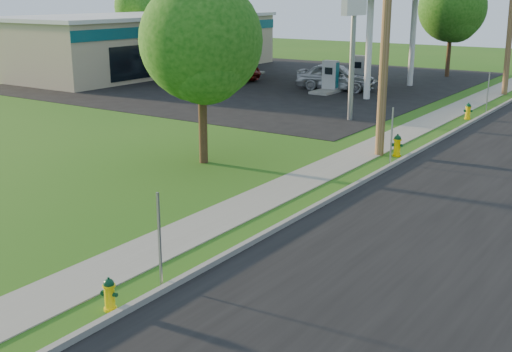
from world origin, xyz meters
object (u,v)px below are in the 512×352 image
at_px(price_pylon, 355,1).
at_px(fuel_pump_sw, 246,65).
at_px(fuel_pump_nw, 213,71).
at_px(fuel_pump_ne, 330,80).
at_px(tree_lot, 453,11).
at_px(hydrant_far, 468,111).
at_px(car_red, 229,68).
at_px(hydrant_mid, 397,145).
at_px(utility_pole_mid, 386,17).
at_px(hydrant_near, 109,294).
at_px(utility_pole_far, 512,11).
at_px(tree_back, 140,9).
at_px(fuel_pump_se, 359,74).
at_px(car_silver, 336,77).
at_px(tree_verge, 202,46).

bearing_deg(price_pylon, fuel_pump_sw, 140.60).
relative_size(fuel_pump_nw, price_pylon, 0.47).
height_order(fuel_pump_nw, fuel_pump_ne, same).
xyz_separation_m(tree_lot, hydrant_far, (5.98, -15.44, -4.22)).
distance_m(tree_lot, car_red, 16.19).
bearing_deg(car_red, hydrant_mid, -108.29).
relative_size(utility_pole_mid, hydrant_near, 14.64).
height_order(utility_pole_mid, hydrant_far, utility_pole_mid).
distance_m(fuel_pump_sw, price_pylon, 18.72).
bearing_deg(utility_pole_far, price_pylon, -107.33).
bearing_deg(tree_back, fuel_pump_se, -12.47).
bearing_deg(price_pylon, fuel_pump_nw, 151.82).
bearing_deg(utility_pole_mid, car_silver, 122.92).
xyz_separation_m(utility_pole_far, hydrant_mid, (0.62, -17.83, -4.40)).
xyz_separation_m(price_pylon, car_silver, (-5.11, 8.42, -4.61)).
bearing_deg(hydrant_mid, price_pylon, 130.26).
relative_size(tree_lot, hydrant_mid, 8.62).
xyz_separation_m(utility_pole_far, fuel_pump_nw, (-17.90, -5.00, -4.08)).
distance_m(hydrant_near, car_red, 33.94).
xyz_separation_m(utility_pole_mid, fuel_pump_sw, (-17.90, 17.00, -4.23)).
xyz_separation_m(hydrant_mid, car_silver, (-9.63, 13.75, 0.42)).
bearing_deg(fuel_pump_se, tree_back, 167.53).
distance_m(tree_back, hydrant_mid, 41.01).
distance_m(fuel_pump_ne, car_red, 8.81).
height_order(utility_pole_far, fuel_pump_nw, utility_pole_far).
relative_size(fuel_pump_sw, price_pylon, 0.47).
xyz_separation_m(tree_verge, car_red, (-13.01, 19.02, -3.31)).
xyz_separation_m(fuel_pump_sw, hydrant_near, (18.65, -31.11, -0.40)).
height_order(fuel_pump_se, car_silver, fuel_pump_se).
relative_size(fuel_pump_ne, tree_verge, 0.51).
bearing_deg(car_red, car_silver, -73.65).
bearing_deg(price_pylon, hydrant_far, 37.09).
height_order(utility_pole_mid, fuel_pump_se, utility_pole_mid).
bearing_deg(price_pylon, fuel_pump_se, 113.50).
bearing_deg(hydrant_mid, fuel_pump_ne, 126.56).
relative_size(fuel_pump_nw, hydrant_mid, 3.86).
bearing_deg(fuel_pump_sw, fuel_pump_se, 0.00).
relative_size(price_pylon, tree_lot, 0.96).
distance_m(fuel_pump_ne, hydrant_far, 10.36).
distance_m(utility_pole_mid, fuel_pump_sw, 25.05).
distance_m(utility_pole_far, fuel_pump_sw, 18.39).
bearing_deg(fuel_pump_ne, tree_lot, 72.76).
bearing_deg(fuel_pump_se, tree_verge, -78.68).
distance_m(fuel_pump_sw, car_silver, 9.41).
relative_size(hydrant_mid, car_silver, 0.17).
height_order(utility_pole_far, fuel_pump_sw, utility_pole_far).
xyz_separation_m(hydrant_near, hydrant_far, (-0.15, 23.02, 0.06)).
bearing_deg(fuel_pump_se, car_silver, -92.10).
distance_m(utility_pole_mid, price_pylon, 6.76).
relative_size(fuel_pump_sw, hydrant_near, 4.78).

